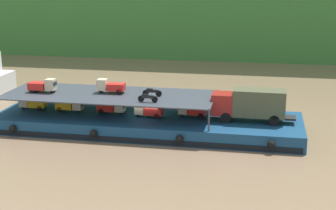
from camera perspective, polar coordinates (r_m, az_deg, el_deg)
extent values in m
plane|color=#7F664C|center=(50.24, -2.35, -2.86)|extent=(400.00, 400.00, 0.00)
cube|color=navy|center=(50.02, -2.35, -2.04)|extent=(29.94, 8.50, 1.50)
cube|color=black|center=(46.19, -3.56, -4.03)|extent=(29.34, 0.06, 0.50)
sphere|color=black|center=(50.10, -17.03, -2.55)|extent=(0.70, 0.70, 0.70)
sphere|color=black|center=(46.98, -8.35, -3.20)|extent=(0.70, 0.70, 0.70)
sphere|color=black|center=(45.06, 1.31, -3.82)|extent=(0.70, 0.70, 0.70)
sphere|color=black|center=(44.52, 11.52, -4.37)|extent=(0.70, 0.70, 0.70)
cube|color=maroon|center=(48.32, 6.17, 0.17)|extent=(2.03, 2.21, 2.00)
cube|color=#192833|center=(48.34, 4.97, 0.63)|extent=(0.08, 1.84, 0.60)
cube|color=#474C33|center=(48.09, 10.21, 0.25)|extent=(4.83, 2.36, 2.50)
cube|color=black|center=(48.43, 10.14, -1.24)|extent=(6.82, 1.46, 0.20)
cylinder|color=black|center=(49.55, 6.71, -0.79)|extent=(1.00, 0.29, 1.00)
cylinder|color=black|center=(47.61, 6.50, -1.44)|extent=(1.00, 0.29, 1.00)
cylinder|color=black|center=(49.41, 11.84, -1.06)|extent=(1.00, 0.29, 1.00)
cylinder|color=black|center=(47.47, 11.84, -1.72)|extent=(1.00, 0.29, 1.00)
cylinder|color=#383D47|center=(52.14, 5.54, 0.60)|extent=(0.16, 0.16, 2.00)
cylinder|color=#383D47|center=(44.90, 4.62, -1.73)|extent=(0.16, 0.16, 2.00)
cylinder|color=#383D47|center=(57.69, -15.26, 1.53)|extent=(0.16, 0.16, 2.00)
cube|color=#383D47|center=(50.28, -6.61, 1.15)|extent=(20.74, 7.70, 0.10)
cube|color=gold|center=(53.59, -14.45, 0.17)|extent=(1.76, 1.29, 0.70)
cube|color=beige|center=(54.08, -15.83, 0.43)|extent=(0.95, 1.05, 1.10)
cube|color=#19232D|center=(54.24, -16.30, 0.56)|extent=(0.08, 0.85, 0.38)
cylinder|color=black|center=(54.28, -15.94, -0.13)|extent=(0.57, 0.17, 0.56)
cylinder|color=black|center=(54.00, -13.82, -0.06)|extent=(0.57, 0.17, 0.56)
cylinder|color=black|center=(53.05, -14.23, -0.35)|extent=(0.57, 0.17, 0.56)
cube|color=gold|center=(52.25, -11.47, -0.02)|extent=(1.74, 1.26, 0.70)
cube|color=beige|center=(51.64, -10.07, 0.10)|extent=(0.94, 1.03, 1.10)
cube|color=#19232D|center=(51.44, -9.59, 0.19)|extent=(0.07, 0.85, 0.38)
cylinder|color=black|center=(51.73, -9.89, -0.50)|extent=(0.56, 0.16, 0.56)
cylinder|color=black|center=(52.04, -12.09, -0.52)|extent=(0.56, 0.16, 0.56)
cylinder|color=black|center=(52.96, -11.61, -0.22)|extent=(0.56, 0.16, 0.56)
cube|color=red|center=(50.91, -6.90, -0.22)|extent=(1.76, 1.29, 0.70)
cube|color=beige|center=(50.39, -5.42, -0.10)|extent=(0.95, 1.05, 1.10)
cube|color=#19232D|center=(50.21, -4.91, -0.02)|extent=(0.09, 0.85, 0.38)
cylinder|color=black|center=(50.48, -5.24, -0.72)|extent=(0.57, 0.17, 0.56)
cylinder|color=black|center=(50.67, -7.52, -0.73)|extent=(0.57, 0.17, 0.56)
cylinder|color=black|center=(51.62, -7.10, -0.42)|extent=(0.57, 0.17, 0.56)
cube|color=red|center=(49.10, -1.59, -0.68)|extent=(1.75, 1.27, 0.70)
cube|color=#C6B793|center=(49.41, -3.17, -0.36)|extent=(0.94, 1.04, 1.10)
cube|color=#19232D|center=(49.51, -3.69, -0.20)|extent=(0.07, 0.85, 0.38)
cylinder|color=black|center=(49.60, -3.32, -0.96)|extent=(0.57, 0.16, 0.56)
cylinder|color=black|center=(49.59, -0.99, -0.94)|extent=(0.57, 0.16, 0.56)
cylinder|color=black|center=(48.60, -1.29, -1.27)|extent=(0.57, 0.16, 0.56)
cube|color=red|center=(49.31, 3.33, -0.64)|extent=(1.72, 1.23, 0.70)
cube|color=#C6B793|center=(49.47, 1.73, -0.32)|extent=(0.92, 1.02, 1.10)
cube|color=#19232D|center=(49.53, 1.19, -0.17)|extent=(0.05, 0.85, 0.38)
cylinder|color=black|center=(49.64, 1.55, -0.93)|extent=(0.56, 0.15, 0.56)
cylinder|color=black|center=(49.85, 3.87, -0.89)|extent=(0.56, 0.15, 0.56)
cylinder|color=black|center=(48.84, 3.69, -1.22)|extent=(0.56, 0.15, 0.56)
cube|color=red|center=(52.40, -14.43, 2.10)|extent=(1.71, 1.21, 0.70)
cube|color=#C6B793|center=(51.78, -13.05, 2.26)|extent=(0.90, 1.00, 1.10)
cube|color=#19232D|center=(51.56, -12.57, 2.36)|extent=(0.04, 0.85, 0.38)
cylinder|color=black|center=(51.83, -12.86, 1.66)|extent=(0.56, 0.14, 0.56)
cylinder|color=black|center=(52.18, -15.05, 1.61)|extent=(0.56, 0.14, 0.56)
cylinder|color=black|center=(53.11, -14.56, 1.87)|extent=(0.56, 0.14, 0.56)
cube|color=red|center=(50.52, -5.86, 2.03)|extent=(1.75, 1.27, 0.70)
cube|color=beige|center=(50.83, -7.39, 2.29)|extent=(0.94, 1.04, 1.10)
cube|color=#19232D|center=(50.94, -7.91, 2.43)|extent=(0.08, 0.85, 0.38)
cylinder|color=black|center=(50.99, -7.54, 1.69)|extent=(0.57, 0.16, 0.56)
cylinder|color=black|center=(51.01, -5.27, 1.76)|extent=(0.57, 0.16, 0.56)
cylinder|color=black|center=(50.00, -5.55, 1.49)|extent=(0.57, 0.16, 0.56)
cylinder|color=black|center=(46.74, -1.51, 0.63)|extent=(0.60, 0.11, 0.60)
cylinder|color=black|center=(47.05, -3.05, 0.71)|extent=(0.60, 0.11, 0.60)
cube|color=black|center=(46.84, -2.28, 0.93)|extent=(1.10, 0.22, 0.28)
cube|color=black|center=(46.85, -2.58, 1.16)|extent=(0.60, 0.21, 0.12)
cylinder|color=#B2B2B7|center=(46.63, -1.63, 1.29)|extent=(0.05, 0.55, 0.04)
cylinder|color=black|center=(48.98, -1.05, 1.30)|extent=(0.60, 0.11, 0.60)
cylinder|color=black|center=(49.23, -2.53, 1.36)|extent=(0.60, 0.11, 0.60)
cube|color=black|center=(49.05, -1.80, 1.58)|extent=(1.10, 0.22, 0.28)
cube|color=black|center=(49.06, -2.08, 1.79)|extent=(0.60, 0.21, 0.12)
cylinder|color=#B2B2B7|center=(48.87, -1.17, 1.93)|extent=(0.05, 0.55, 0.04)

